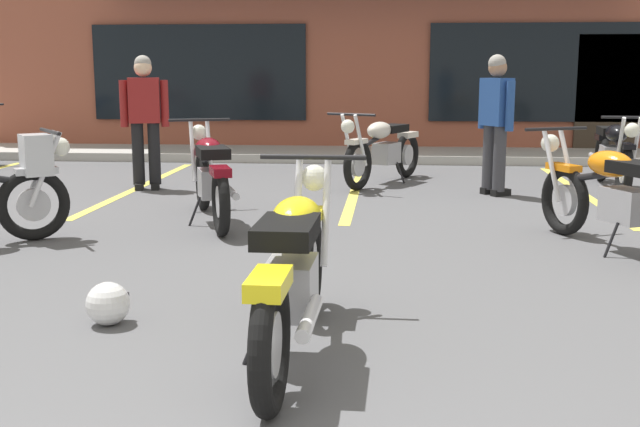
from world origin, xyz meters
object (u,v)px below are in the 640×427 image
Objects in this scene: motorcycle_blue_standard at (618,196)px; person_in_shorts_foreground at (145,114)px; motorcycle_foreground_classic at (294,270)px; motorcycle_green_cafe_racer at (211,176)px; motorcycle_cream_vintage at (383,149)px; motorcycle_silver_naked at (613,153)px; helmet_on_pavement at (108,304)px; person_in_black_shirt at (496,116)px.

person_in_shorts_foreground reaches higher than motorcycle_blue_standard.
motorcycle_foreground_classic is 3.57m from motorcycle_blue_standard.
motorcycle_green_cafe_racer and motorcycle_cream_vintage have the same top height.
motorcycle_green_cafe_racer is at bearing 109.43° from motorcycle_foreground_classic.
motorcycle_silver_naked and motorcycle_blue_standard have the same top height.
motorcycle_green_cafe_racer is 3.27m from helmet_on_pavement.
motorcycle_blue_standard is 4.22m from helmet_on_pavement.
motorcycle_cream_vintage is (-2.90, 0.22, 0.00)m from motorcycle_silver_naked.
helmet_on_pavement is at bearing -104.32° from motorcycle_cream_vintage.
helmet_on_pavement is (-1.16, 0.39, -0.33)m from motorcycle_foreground_classic.
helmet_on_pavement is at bearing 161.30° from motorcycle_foreground_classic.
helmet_on_pavement is at bearing -147.21° from motorcycle_blue_standard.
motorcycle_foreground_classic is at bearing -18.70° from helmet_on_pavement.
person_in_shorts_foreground is 6.44× the size of helmet_on_pavement.
motorcycle_green_cafe_racer is (-4.57, -2.60, 0.00)m from motorcycle_silver_naked.
motorcycle_silver_naked is 8.11× the size of helmet_on_pavement.
motorcycle_blue_standard and motorcycle_cream_vintage have the same top height.
motorcycle_green_cafe_racer is 3.64m from person_in_black_shirt.
motorcycle_foreground_classic reaches higher than helmet_on_pavement.
motorcycle_blue_standard is 1.18× the size of person_in_shorts_foreground.
person_in_black_shirt is at bearing 33.23° from motorcycle_green_cafe_racer.
person_in_black_shirt is 1.00× the size of person_in_shorts_foreground.
motorcycle_green_cafe_racer is 1.21× the size of person_in_shorts_foreground.
motorcycle_blue_standard is at bearing -14.86° from motorcycle_green_cafe_racer.
motorcycle_foreground_classic is 6.30m from person_in_shorts_foreground.
motorcycle_silver_naked is 1.07× the size of motorcycle_blue_standard.
motorcycle_cream_vintage is 7.49× the size of helmet_on_pavement.
motorcycle_blue_standard is 3.78m from motorcycle_green_cafe_racer.
motorcycle_green_cafe_racer is (-3.66, 0.97, 0.00)m from motorcycle_blue_standard.
motorcycle_foreground_classic is 1.00× the size of motorcycle_silver_naked.
motorcycle_blue_standard is 0.97× the size of motorcycle_green_cafe_racer.
motorcycle_silver_naked is at bearing 52.72° from helmet_on_pavement.
person_in_black_shirt is at bearing 72.87° from motorcycle_foreground_classic.
motorcycle_cream_vintage is at bearing 13.98° from person_in_shorts_foreground.
person_in_shorts_foreground is (-1.31, 2.08, 0.49)m from motorcycle_green_cafe_racer.
person_in_black_shirt reaches higher than motorcycle_foreground_classic.
motorcycle_blue_standard is at bearing -77.70° from person_in_black_shirt.
motorcycle_green_cafe_racer is 1.21× the size of person_in_black_shirt.
motorcycle_blue_standard reaches higher than helmet_on_pavement.
person_in_black_shirt is 6.03m from helmet_on_pavement.
motorcycle_silver_naked is 1.04× the size of motorcycle_green_cafe_racer.
motorcycle_silver_naked and motorcycle_green_cafe_racer have the same top height.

